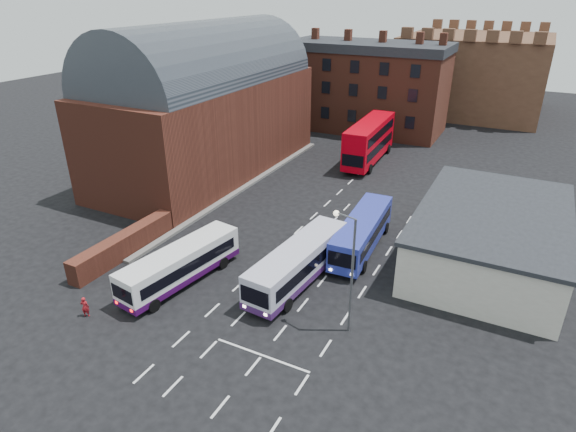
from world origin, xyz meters
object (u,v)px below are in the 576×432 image
at_px(bus_white_inbound, 298,261).
at_px(bus_blue, 362,231).
at_px(bus_white_outbound, 180,263).
at_px(pedestrian_red, 85,307).
at_px(bus_red_double, 369,141).
at_px(pedestrian_beige, 148,284).
at_px(street_lamp, 349,264).

relative_size(bus_white_inbound, bus_blue, 1.03).
relative_size(bus_white_outbound, bus_blue, 0.96).
distance_m(bus_white_inbound, pedestrian_red, 14.16).
height_order(bus_white_inbound, bus_red_double, bus_red_double).
bearing_deg(bus_white_outbound, pedestrian_beige, -104.11).
distance_m(pedestrian_red, pedestrian_beige, 4.10).
relative_size(bus_blue, pedestrian_beige, 5.72).
bearing_deg(bus_white_outbound, pedestrian_red, -107.89).
height_order(bus_red_double, pedestrian_beige, bus_red_double).
bearing_deg(bus_white_outbound, bus_white_inbound, 35.86).
bearing_deg(street_lamp, bus_white_inbound, 145.16).
xyz_separation_m(bus_blue, street_lamp, (2.44, -9.90, 2.99)).
xyz_separation_m(bus_blue, bus_red_double, (-6.40, 20.71, 0.94)).
distance_m(bus_white_outbound, bus_blue, 14.16).
bearing_deg(pedestrian_red, bus_white_inbound, -160.63).
bearing_deg(bus_red_double, pedestrian_red, 78.38).
xyz_separation_m(bus_blue, pedestrian_beige, (-10.71, -12.64, -0.74)).
height_order(bus_white_outbound, bus_blue, bus_blue).
bearing_deg(street_lamp, pedestrian_beige, -168.25).
relative_size(bus_red_double, pedestrian_red, 8.62).
distance_m(bus_blue, bus_red_double, 21.70).
xyz_separation_m(pedestrian_red, pedestrian_beige, (1.98, 3.58, 0.19)).
height_order(bus_white_inbound, pedestrian_beige, bus_white_inbound).
distance_m(street_lamp, pedestrian_beige, 13.94).
bearing_deg(street_lamp, bus_white_outbound, -178.15).
distance_m(bus_white_inbound, bus_blue, 6.96).
height_order(bus_white_inbound, pedestrian_red, bus_white_inbound).
bearing_deg(bus_white_inbound, street_lamp, 150.01).
bearing_deg(pedestrian_beige, bus_blue, -141.03).
bearing_deg(bus_red_double, bus_white_outbound, 81.91).
distance_m(bus_red_double, pedestrian_beige, 33.67).
xyz_separation_m(bus_white_outbound, bus_blue, (9.72, 10.30, 0.08)).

